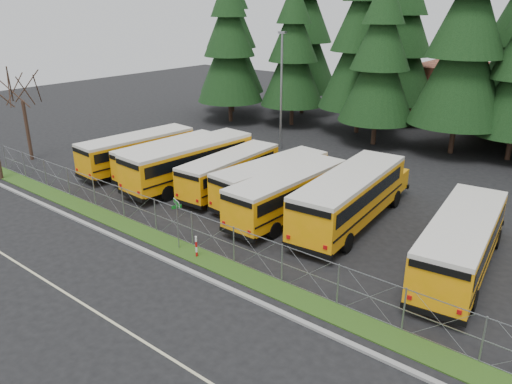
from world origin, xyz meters
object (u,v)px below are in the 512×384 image
bus_2 (194,163)px  light_standard (281,87)px  bus_1 (174,159)px  bus_east (462,244)px  bus_4 (275,181)px  bus_6 (353,198)px  striped_bollard (196,247)px  street_sign (177,214)px  bus_3 (233,172)px  bus_5 (292,194)px  bus_0 (142,152)px

bus_2 → light_standard: (-0.62, 11.39, 3.93)m
bus_1 → light_standard: size_ratio=1.02×
bus_2 → bus_east: (19.23, -0.80, -0.07)m
bus_4 → bus_1: bearing=-169.8°
bus_6 → striped_bollard: bus_6 is taller
bus_east → street_sign: size_ratio=4.08×
bus_east → bus_2: bearing=170.6°
striped_bollard → light_standard: (-8.82, 19.28, 4.90)m
bus_6 → bus_east: bearing=-19.3°
bus_4 → bus_east: 12.81m
street_sign → light_standard: light_standard is taller
bus_2 → light_standard: bearing=96.8°
bus_2 → bus_6: (12.35, 0.93, 0.05)m
bus_6 → bus_3: bearing=176.1°
bus_4 → light_standard: (-7.18, 10.34, 4.13)m
light_standard → bus_6: bearing=-38.9°
bus_5 → striped_bollard: bearing=-93.9°
bus_5 → striped_bollard: 7.58m
bus_1 → bus_6: size_ratio=0.84×
bus_1 → light_standard: bearing=83.5°
street_sign → striped_bollard: street_sign is taller
bus_2 → bus_5: size_ratio=1.10×
bus_5 → bus_6: size_ratio=0.89×
bus_4 → bus_3: bearing=-169.2°
light_standard → street_sign: bearing=-69.0°
bus_5 → bus_6: bearing=22.4°
bus_0 → light_standard: 13.29m
striped_bollard → bus_6: bearing=64.8°
bus_1 → bus_2: (2.49, -0.30, 0.22)m
bus_east → light_standard: 23.64m
bus_2 → bus_east: size_ratio=1.04×
bus_6 → striped_bollard: bearing=-120.4°
bus_0 → bus_1: size_ratio=1.06×
bus_1 → bus_east: bearing=0.1°
bus_east → bus_0: bearing=171.7°
bus_1 → bus_4: bus_4 is taller
bus_4 → bus_0: bearing=-168.2°
bus_east → street_sign: 14.31m
striped_bollard → bus_1: bearing=142.5°
bus_0 → bus_3: bus_0 is taller
bus_3 → bus_east: bearing=-8.6°
bus_5 → bus_2: bearing=178.9°
bus_0 → bus_1: (3.02, 0.59, -0.08)m
bus_5 → light_standard: 15.68m
bus_3 → striped_bollard: bus_3 is taller
bus_0 → light_standard: light_standard is taller
bus_east → light_standard: (-19.86, 12.19, 4.00)m
bus_2 → bus_5: 8.91m
bus_3 → bus_east: size_ratio=0.89×
bus_0 → bus_4: (12.07, 1.33, -0.05)m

